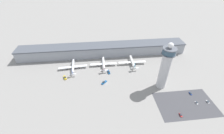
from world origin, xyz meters
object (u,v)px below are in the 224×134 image
at_px(airplane_gate_bravo, 104,64).
at_px(service_truck_catering, 104,82).
at_px(control_tower, 165,67).
at_px(airplane_gate_alpha, 73,67).
at_px(car_silver_sedan, 181,115).
at_px(airplane_gate_charlie, 132,62).
at_px(car_yellow_taxi, 208,102).
at_px(service_truck_baggage, 109,72).
at_px(car_white_wagon, 196,103).
at_px(car_green_van, 190,93).
at_px(service_truck_fuel, 65,78).

xyz_separation_m(airplane_gate_bravo, service_truck_catering, (-1.72, -37.18, -2.96)).
bearing_deg(control_tower, airplane_gate_alpha, 156.91).
xyz_separation_m(airplane_gate_alpha, airplane_gate_bravo, (44.05, 2.40, 0.17)).
bearing_deg(airplane_gate_alpha, car_silver_sedan, -38.10).
bearing_deg(airplane_gate_bravo, airplane_gate_charlie, -0.60).
relative_size(airplane_gate_alpha, car_yellow_taxi, 8.77).
distance_m(service_truck_catering, car_silver_sedan, 94.02).
distance_m(service_truck_baggage, car_white_wagon, 112.46).
relative_size(car_yellow_taxi, car_green_van, 0.99).
height_order(airplane_gate_alpha, car_silver_sedan, airplane_gate_alpha).
relative_size(airplane_gate_alpha, car_silver_sedan, 8.70).
relative_size(service_truck_catering, car_white_wagon, 1.77).
distance_m(airplane_gate_alpha, airplane_gate_bravo, 44.11).
bearing_deg(service_truck_catering, airplane_gate_bravo, 87.35).
relative_size(service_truck_fuel, car_silver_sedan, 1.81).
bearing_deg(car_silver_sedan, service_truck_baggage, 130.62).
relative_size(airplane_gate_bravo, service_truck_fuel, 4.58).
distance_m(airplane_gate_alpha, service_truck_baggage, 52.11).
bearing_deg(control_tower, car_silver_sedan, -83.54).
bearing_deg(car_silver_sedan, airplane_gate_alpha, 141.90).
relative_size(car_silver_sedan, car_green_van, 1.00).
xyz_separation_m(airplane_gate_charlie, car_yellow_taxi, (68.21, -80.61, -3.84)).
bearing_deg(car_green_van, car_yellow_taxi, -48.45).
bearing_deg(car_green_van, control_tower, 151.40).
height_order(airplane_gate_alpha, car_yellow_taxi, airplane_gate_alpha).
height_order(car_yellow_taxi, car_white_wagon, car_yellow_taxi).
xyz_separation_m(car_silver_sedan, car_green_van, (25.74, 27.26, -0.03)).
xyz_separation_m(control_tower, car_green_van, (30.72, -16.75, -29.61)).
distance_m(airplane_gate_bravo, service_truck_catering, 37.34).
height_order(service_truck_baggage, car_white_wagon, service_truck_baggage).
xyz_separation_m(service_truck_baggage, car_white_wagon, (91.84, -64.90, -0.42)).
relative_size(service_truck_baggage, car_yellow_taxi, 1.81).
bearing_deg(service_truck_fuel, service_truck_baggage, 5.71).
relative_size(service_truck_catering, car_yellow_taxi, 1.61).
height_order(airplane_gate_bravo, car_yellow_taxi, airplane_gate_bravo).
height_order(car_green_van, car_white_wagon, car_green_van).
height_order(service_truck_fuel, car_white_wagon, service_truck_fuel).
distance_m(service_truck_catering, car_yellow_taxi, 121.23).
distance_m(control_tower, car_yellow_taxi, 60.82).
bearing_deg(airplane_gate_bravo, service_truck_fuel, -157.35).
height_order(airplane_gate_alpha, car_white_wagon, airplane_gate_alpha).
distance_m(car_yellow_taxi, car_white_wagon, 13.33).
xyz_separation_m(control_tower, service_truck_catering, (-69.78, 13.01, -29.15)).
distance_m(service_truck_fuel, car_green_van, 158.23).
bearing_deg(service_truck_baggage, car_silver_sedan, -49.38).
height_order(airplane_gate_bravo, car_silver_sedan, airplane_gate_bravo).
bearing_deg(service_truck_fuel, airplane_gate_alpha, 65.66).
distance_m(service_truck_catering, car_green_van, 104.82).
height_order(airplane_gate_alpha, airplane_gate_charlie, airplane_gate_charlie).
height_order(service_truck_baggage, car_silver_sedan, service_truck_baggage).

